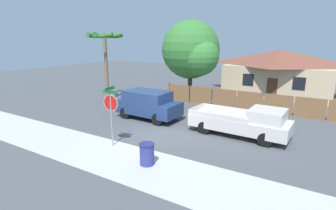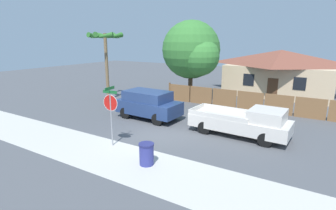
% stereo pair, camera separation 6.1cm
% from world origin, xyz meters
% --- Properties ---
extents(ground_plane, '(80.00, 80.00, 0.00)m').
position_xyz_m(ground_plane, '(0.00, 0.00, 0.00)').
color(ground_plane, '#4C4F54').
extents(sidewalk_strip, '(36.00, 3.20, 0.01)m').
position_xyz_m(sidewalk_strip, '(0.00, -3.60, 0.00)').
color(sidewalk_strip, beige).
rests_on(sidewalk_strip, ground).
extents(wooden_fence, '(14.60, 0.12, 1.56)m').
position_xyz_m(wooden_fence, '(3.05, 8.17, 0.73)').
color(wooden_fence, brown).
rests_on(wooden_fence, ground).
extents(house, '(10.36, 6.92, 4.39)m').
position_xyz_m(house, '(3.82, 16.00, 2.27)').
color(house, beige).
rests_on(house, ground).
extents(oak_tree, '(5.39, 5.14, 7.04)m').
position_xyz_m(oak_tree, '(-2.49, 9.29, 4.36)').
color(oak_tree, brown).
rests_on(oak_tree, ground).
extents(palm_tree, '(2.93, 3.14, 5.97)m').
position_xyz_m(palm_tree, '(-8.91, 5.17, 5.14)').
color(palm_tree, brown).
rests_on(palm_tree, ground).
extents(red_suv, '(4.53, 2.21, 1.94)m').
position_xyz_m(red_suv, '(-2.41, 2.36, 1.05)').
color(red_suv, navy).
rests_on(red_suv, ground).
extents(orange_pickup, '(5.62, 2.25, 1.74)m').
position_xyz_m(orange_pickup, '(4.19, 2.34, 0.85)').
color(orange_pickup, silver).
rests_on(orange_pickup, ground).
extents(stop_sign, '(0.84, 0.75, 3.09)m').
position_xyz_m(stop_sign, '(-1.23, -2.54, 2.08)').
color(stop_sign, gray).
rests_on(stop_sign, ground).
extents(trash_bin, '(0.68, 0.68, 0.99)m').
position_xyz_m(trash_bin, '(1.56, -3.37, 0.50)').
color(trash_bin, navy).
rests_on(trash_bin, ground).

